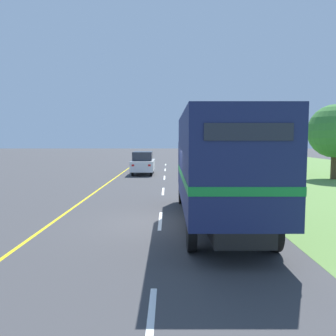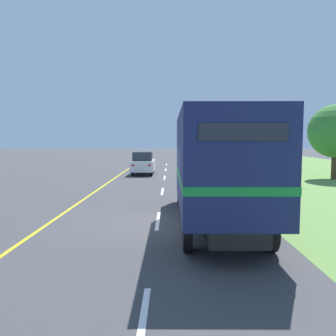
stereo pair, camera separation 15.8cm
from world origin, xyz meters
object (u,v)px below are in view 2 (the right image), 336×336
(lead_car_white, at_px, (143,163))
(roadside_tree_mid, at_px, (282,133))
(roadside_tree_near, at_px, (336,131))
(highway_sign, at_px, (260,160))
(roadside_tree_far, at_px, (271,141))
(horse_trailer_truck, at_px, (216,165))
(delineator_post, at_px, (285,210))

(lead_car_white, distance_m, roadside_tree_mid, 13.26)
(roadside_tree_near, bearing_deg, highway_sign, -148.17)
(roadside_tree_near, relative_size, roadside_tree_far, 1.29)
(horse_trailer_truck, distance_m, roadside_tree_far, 30.25)
(highway_sign, height_order, delineator_post, highway_sign)
(delineator_post, bearing_deg, lead_car_white, 110.31)
(highway_sign, height_order, roadside_tree_mid, roadside_tree_mid)
(horse_trailer_truck, xyz_separation_m, roadside_tree_mid, (8.85, 19.77, 1.49))
(highway_sign, bearing_deg, roadside_tree_near, 31.83)
(lead_car_white, bearing_deg, delineator_post, -69.69)
(horse_trailer_truck, bearing_deg, roadside_tree_far, 69.63)
(roadside_tree_mid, relative_size, delineator_post, 5.50)
(highway_sign, xyz_separation_m, roadside_tree_mid, (5.00, 10.88, 1.89))
(lead_car_white, distance_m, roadside_tree_far, 18.67)
(highway_sign, relative_size, roadside_tree_far, 0.63)
(roadside_tree_far, distance_m, delineator_post, 29.52)
(roadside_tree_near, bearing_deg, roadside_tree_far, 89.34)
(roadside_tree_far, height_order, delineator_post, roadside_tree_far)
(horse_trailer_truck, bearing_deg, delineator_post, 1.74)
(highway_sign, xyz_separation_m, roadside_tree_far, (6.67, 19.45, 1.12))
(roadside_tree_near, distance_m, roadside_tree_far, 15.44)
(lead_car_white, height_order, delineator_post, lead_car_white)
(horse_trailer_truck, height_order, lead_car_white, horse_trailer_truck)
(lead_car_white, xyz_separation_m, roadside_tree_mid, (12.56, 3.38, 2.56))
(delineator_post, bearing_deg, roadside_tree_near, 58.05)
(roadside_tree_near, bearing_deg, roadside_tree_mid, 102.31)
(lead_car_white, distance_m, delineator_post, 17.41)
(lead_car_white, height_order, highway_sign, highway_sign)
(roadside_tree_near, distance_m, delineator_post, 15.44)
(horse_trailer_truck, bearing_deg, highway_sign, 66.58)
(highway_sign, distance_m, delineator_post, 9.02)
(horse_trailer_truck, distance_m, roadside_tree_near, 16.62)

